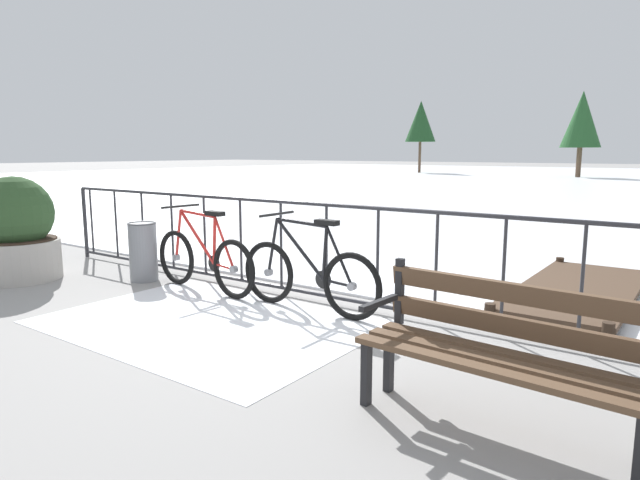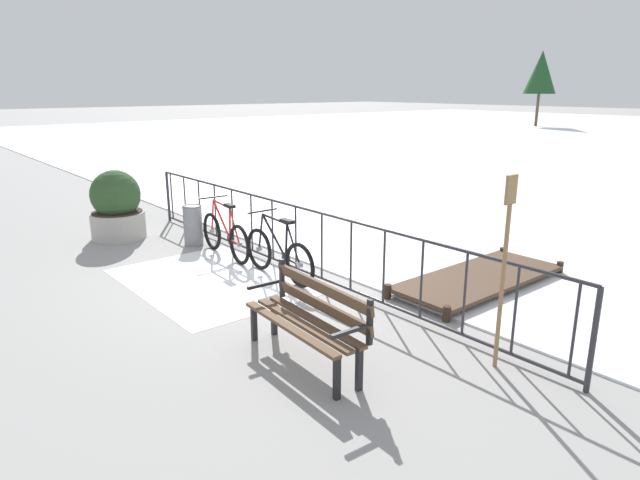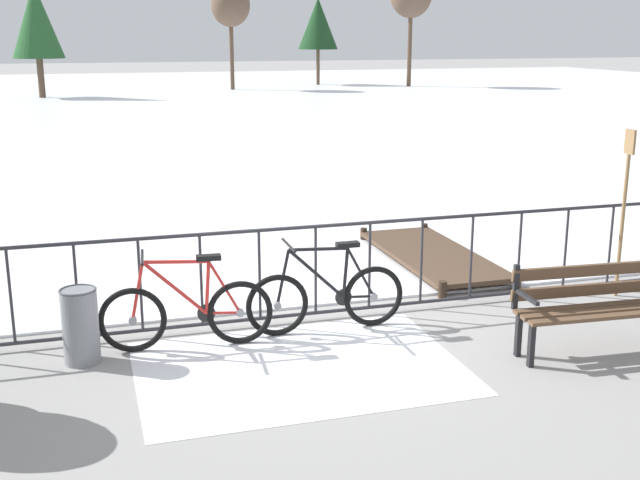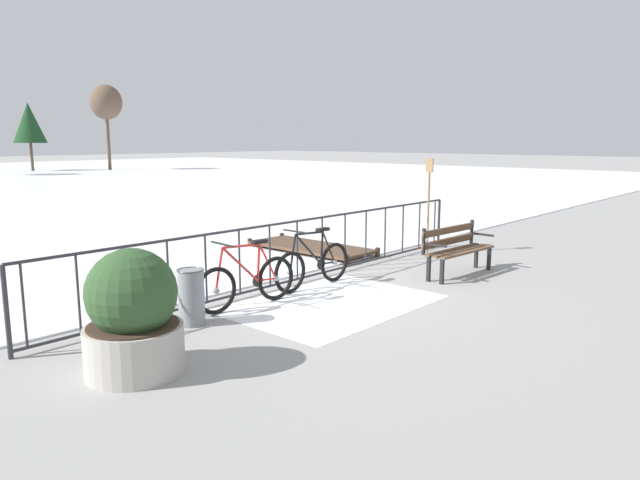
{
  "view_description": "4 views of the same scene",
  "coord_description": "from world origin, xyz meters",
  "px_view_note": "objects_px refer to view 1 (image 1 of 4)",
  "views": [
    {
      "loc": [
        3.26,
        -4.64,
        1.59
      ],
      "look_at": [
        -0.29,
        0.29,
        0.62
      ],
      "focal_mm": 30.87,
      "sensor_mm": 36.0,
      "label": 1
    },
    {
      "loc": [
        6.43,
        -4.86,
        2.76
      ],
      "look_at": [
        1.37,
        -0.65,
        0.93
      ],
      "focal_mm": 30.79,
      "sensor_mm": 36.0,
      "label": 2
    },
    {
      "loc": [
        -2.32,
        -7.93,
        3.05
      ],
      "look_at": [
        -0.02,
        -0.23,
        0.96
      ],
      "focal_mm": 45.0,
      "sensor_mm": 36.0,
      "label": 3
    },
    {
      "loc": [
        -6.74,
        -6.55,
        2.37
      ],
      "look_at": [
        -0.25,
        -0.73,
        0.85
      ],
      "focal_mm": 32.69,
      "sensor_mm": 36.0,
      "label": 4
    }
  ],
  "objects_px": {
    "bicycle_near_railing": "(204,260)",
    "park_bench": "(501,344)",
    "bicycle_second": "(308,275)",
    "planter_with_shrub": "(16,232)",
    "trash_bin": "(143,251)"
  },
  "relations": [
    {
      "from": "bicycle_near_railing",
      "to": "park_bench",
      "type": "bearing_deg",
      "value": -17.68
    },
    {
      "from": "bicycle_second",
      "to": "bicycle_near_railing",
      "type": "bearing_deg",
      "value": -177.54
    },
    {
      "from": "bicycle_second",
      "to": "planter_with_shrub",
      "type": "bearing_deg",
      "value": -165.1
    },
    {
      "from": "bicycle_near_railing",
      "to": "trash_bin",
      "type": "relative_size",
      "value": 2.34
    },
    {
      "from": "trash_bin",
      "to": "bicycle_second",
      "type": "bearing_deg",
      "value": 3.14
    },
    {
      "from": "park_bench",
      "to": "planter_with_shrub",
      "type": "bearing_deg",
      "value": 177.61
    },
    {
      "from": "bicycle_second",
      "to": "planter_with_shrub",
      "type": "distance_m",
      "value": 3.95
    },
    {
      "from": "bicycle_near_railing",
      "to": "trash_bin",
      "type": "distance_m",
      "value": 1.02
    },
    {
      "from": "bicycle_near_railing",
      "to": "park_bench",
      "type": "distance_m",
      "value": 3.98
    },
    {
      "from": "park_bench",
      "to": "bicycle_second",
      "type": "bearing_deg",
      "value": 151.41
    },
    {
      "from": "bicycle_second",
      "to": "trash_bin",
      "type": "xyz_separation_m",
      "value": [
        -2.47,
        -0.14,
        0.0
      ]
    },
    {
      "from": "bicycle_near_railing",
      "to": "bicycle_second",
      "type": "bearing_deg",
      "value": 2.46
    },
    {
      "from": "trash_bin",
      "to": "bicycle_near_railing",
      "type": "bearing_deg",
      "value": 4.13
    },
    {
      "from": "bicycle_second",
      "to": "park_bench",
      "type": "xyz_separation_m",
      "value": [
        2.33,
        -1.27,
        0.14
      ]
    },
    {
      "from": "bicycle_near_railing",
      "to": "park_bench",
      "type": "relative_size",
      "value": 1.05
    }
  ]
}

